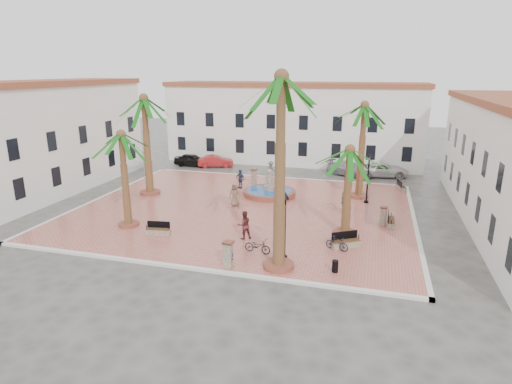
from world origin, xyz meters
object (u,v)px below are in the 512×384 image
palm_ne (364,116)px  pedestrian_east (344,201)px  bicycle_b (337,243)px  pedestrian_fountain_b (240,179)px  palm_nw (144,110)px  car_black (192,160)px  bench_ne (401,187)px  bench_e (391,222)px  pedestrian_north (271,170)px  litter_bin (335,266)px  lamppost_e (369,169)px  car_white (383,170)px  palm_e (349,162)px  bench_se (346,243)px  bollard_n (254,176)px  palm_sw (122,145)px  bollard_se (228,254)px  pedestrian_fountain_a (235,195)px  palm_s (281,98)px  car_silver (350,169)px  bollard_e (383,216)px  lamppost_s (285,214)px  cyclist_b (244,225)px  cyclist_a (229,254)px  car_red (216,161)px  bicycle_a (258,246)px  fountain (269,192)px  bench_s (158,231)px

palm_ne → pedestrian_east: bearing=-101.6°
bicycle_b → pedestrian_fountain_b: bearing=59.6°
palm_nw → car_black: 14.23m
bench_ne → car_black: size_ratio=0.42×
bench_e → pedestrian_north: size_ratio=1.00×
bench_ne → litter_bin: size_ratio=2.59×
bench_e → lamppost_e: (-1.86, 5.12, 2.64)m
car_white → palm_e: bearing=161.6°
palm_nw → bicycle_b: 20.40m
palm_e → bench_se: palm_e is taller
bollard_n → bicycle_b: (9.27, -13.83, -0.34)m
palm_sw → pedestrian_north: bearing=68.6°
bollard_se → pedestrian_fountain_a: (-3.23, 10.81, 0.16)m
palm_s → bench_e: size_ratio=6.14×
car_silver → bollard_e: bearing=-143.5°
lamppost_e → lamppost_s: bearing=-108.9°
palm_sw → bench_se: (15.23, 0.23, -5.50)m
cyclist_b → palm_sw: bearing=-37.3°
bollard_n → bench_e: bearing=-33.6°
palm_s → pedestrian_east: 14.12m
litter_bin → cyclist_a: cyclist_a is taller
bollard_se → pedestrian_north: bearing=97.3°
pedestrian_north → bench_se: bearing=-127.4°
litter_bin → cyclist_a: 5.93m
bollard_se → lamppost_e: bearing=64.2°
litter_bin → car_red: bearing=124.0°
lamppost_s → car_black: size_ratio=0.96×
palm_e → bench_ne: size_ratio=3.49×
bicycle_b → pedestrian_fountain_b: size_ratio=0.82×
palm_ne → car_black: 22.16m
car_black → bicycle_b: bearing=-137.9°
litter_bin → bicycle_a: bicycle_a is taller
palm_ne → pedestrian_east: size_ratio=4.83×
bench_se → bench_e: bearing=27.5°
palm_sw → palm_ne: palm_ne is taller
bicycle_b → car_white: size_ratio=0.28×
palm_ne → car_white: size_ratio=1.59×
car_white → palm_nw: bearing=112.4°
palm_sw → bicycle_b: 15.68m
bollard_n → cyclist_a: 18.24m
fountain → bench_e: 11.43m
bench_s → bicycle_b: bicycle_b is taller
palm_e → bench_se: (0.21, -2.27, -4.74)m
bench_e → car_silver: size_ratio=0.35×
palm_sw → pedestrian_fountain_b: 13.57m
palm_s → palm_e: size_ratio=1.75×
fountain → bollard_e: bearing=-28.3°
bollard_se → cyclist_a: bearing=-0.0°
bench_s → cyclist_a: (6.25, -3.42, 0.53)m
lamppost_s → pedestrian_east: lamppost_s is taller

